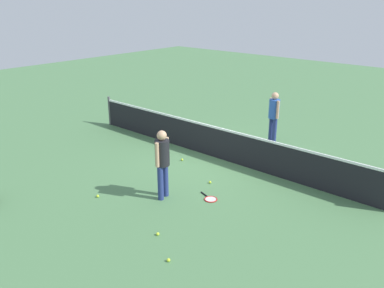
{
  "coord_description": "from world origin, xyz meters",
  "views": [
    {
      "loc": [
        6.82,
        -8.91,
        4.58
      ],
      "look_at": [
        0.32,
        -1.42,
        0.9
      ],
      "focal_mm": 37.5,
      "sensor_mm": 36.0,
      "label": 1
    }
  ],
  "objects": [
    {
      "name": "player_near_side",
      "position": [
        0.64,
        -2.85,
        1.01
      ],
      "size": [
        0.41,
        0.53,
        1.7
      ],
      "color": "navy",
      "rests_on": "ground_plane"
    },
    {
      "name": "player_far_side",
      "position": [
        0.64,
        2.24,
        1.01
      ],
      "size": [
        0.5,
        0.46,
        1.7
      ],
      "color": "navy",
      "rests_on": "ground_plane"
    },
    {
      "name": "tennis_racket_near_player",
      "position": [
        1.55,
        -2.18,
        0.01
      ],
      "size": [
        0.61,
        0.4,
        0.03
      ],
      "color": "red",
      "rests_on": "ground_plane"
    },
    {
      "name": "tennis_ball_near_player",
      "position": [
        -0.56,
        -3.89,
        0.03
      ],
      "size": [
        0.07,
        0.07,
        0.07
      ],
      "primitive_type": "sphere",
      "color": "#C6E033",
      "rests_on": "ground_plane"
    },
    {
      "name": "tennis_ball_by_net",
      "position": [
        -0.56,
        -0.85,
        0.03
      ],
      "size": [
        0.07,
        0.07,
        0.07
      ],
      "primitive_type": "sphere",
      "color": "#C6E033",
      "rests_on": "ground_plane"
    },
    {
      "name": "tennis_ball_baseline",
      "position": [
        2.47,
        -4.56,
        0.03
      ],
      "size": [
        0.07,
        0.07,
        0.07
      ],
      "primitive_type": "sphere",
      "color": "#C6E033",
      "rests_on": "ground_plane"
    },
    {
      "name": "tennis_ball_stray_left",
      "position": [
        1.71,
        -4.08,
        0.03
      ],
      "size": [
        0.07,
        0.07,
        0.07
      ],
      "primitive_type": "sphere",
      "color": "#C6E033",
      "rests_on": "ground_plane"
    },
    {
      "name": "tennis_racket_far_player",
      "position": [
        1.56,
        1.62,
        0.01
      ],
      "size": [
        0.32,
        0.58,
        0.03
      ],
      "color": "blue",
      "rests_on": "ground_plane"
    },
    {
      "name": "court_net",
      "position": [
        0.0,
        0.0,
        0.5
      ],
      "size": [
        10.09,
        0.09,
        1.07
      ],
      "color": "#4C4C51",
      "rests_on": "ground_plane"
    },
    {
      "name": "ground_plane",
      "position": [
        0.0,
        0.0,
        0.0
      ],
      "size": [
        40.0,
        40.0,
        0.0
      ],
      "primitive_type": "plane",
      "color": "#4C7A4C"
    },
    {
      "name": "tennis_ball_midcourt",
      "position": [
        1.01,
        -1.5,
        0.03
      ],
      "size": [
        0.07,
        0.07,
        0.07
      ],
      "primitive_type": "sphere",
      "color": "#C6E033",
      "rests_on": "ground_plane"
    }
  ]
}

